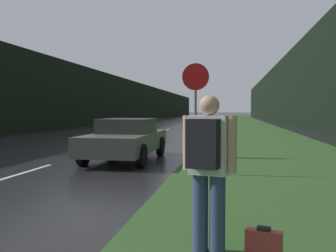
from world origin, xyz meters
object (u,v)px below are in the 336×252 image
at_px(stop_sign, 195,107).
at_px(car_passing_near, 126,139).
at_px(suitcase, 264,243).
at_px(hitchhiker_with_backpack, 208,164).

height_order(stop_sign, car_passing_near, stop_sign).
bearing_deg(suitcase, car_passing_near, 131.78).
bearing_deg(suitcase, stop_sign, 118.54).
distance_m(stop_sign, hitchhiker_with_backpack, 5.03).
bearing_deg(stop_sign, hitchhiker_with_backpack, -82.77).
bearing_deg(stop_sign, car_passing_near, 137.39).
height_order(hitchhiker_with_backpack, car_passing_near, hitchhiker_with_backpack).
xyz_separation_m(suitcase, car_passing_near, (-3.73, 7.18, 0.54)).
relative_size(stop_sign, hitchhiker_with_backpack, 1.56).
bearing_deg(suitcase, hitchhiker_with_backpack, -160.00).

